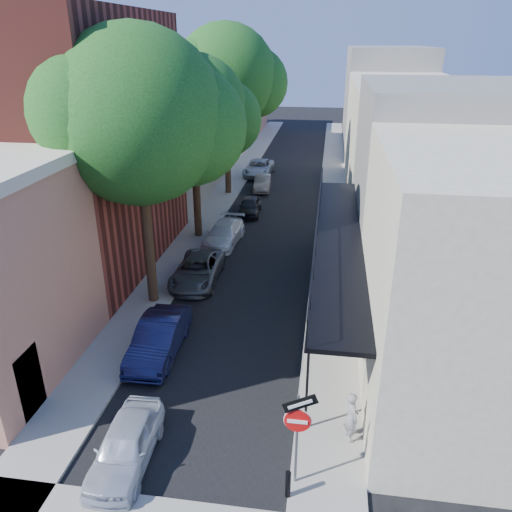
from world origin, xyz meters
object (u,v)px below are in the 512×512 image
(oak_near, at_px, (150,120))
(parked_car_b, at_px, (159,338))
(sign_post, at_px, (298,424))
(parked_car_c, at_px, (198,270))
(parked_car_d, at_px, (224,234))
(parked_car_f, at_px, (262,183))
(bollard, at_px, (288,484))
(parked_car_g, at_px, (259,168))
(oak_far, at_px, (233,78))
(parked_car_a, at_px, (126,445))
(oak_mid, at_px, (201,113))
(pedestrian, at_px, (351,416))
(parked_car_e, at_px, (250,206))

(oak_near, relative_size, parked_car_b, 2.76)
(sign_post, xyz_separation_m, parked_car_c, (-5.51, 11.24, -1.42))
(sign_post, relative_size, parked_car_d, 0.71)
(parked_car_b, distance_m, parked_car_f, 22.23)
(bollard, xyz_separation_m, parked_car_g, (-5.31, 32.26, 0.13))
(oak_near, bearing_deg, parked_car_f, 83.81)
(oak_near, xyz_separation_m, parked_car_b, (1.12, -4.08, -7.20))
(parked_car_d, bearing_deg, oak_far, 101.44)
(oak_far, relative_size, parked_car_a, 3.37)
(oak_mid, xyz_separation_m, pedestrian, (8.02, -15.48, -6.14))
(parked_car_d, height_order, parked_car_f, parked_car_d)
(parked_car_a, bearing_deg, pedestrian, 12.95)
(bollard, xyz_separation_m, oak_mid, (-6.42, 17.73, 6.54))
(parked_car_a, xyz_separation_m, parked_car_d, (-0.61, 16.09, 0.01))
(parked_car_b, relative_size, parked_car_g, 0.88)
(parked_car_g, xyz_separation_m, pedestrian, (6.91, -30.01, 0.26))
(sign_post, distance_m, oak_far, 27.80)
(parked_car_a, distance_m, parked_car_b, 5.15)
(parked_car_f, height_order, parked_car_g, parked_car_g)
(sign_post, height_order, oak_far, oak_far)
(sign_post, height_order, parked_car_e, sign_post)
(oak_near, relative_size, oak_far, 0.96)
(oak_mid, distance_m, parked_car_a, 18.42)
(sign_post, distance_m, parked_car_b, 7.63)
(pedestrian, bearing_deg, parked_car_e, -3.75)
(oak_far, bearing_deg, parked_car_d, -82.88)
(parked_car_f, xyz_separation_m, pedestrian, (6.00, -25.63, 0.34))
(parked_car_c, bearing_deg, parked_car_f, 85.78)
(sign_post, height_order, parked_car_d, sign_post)
(parked_car_d, distance_m, parked_car_g, 15.58)
(parked_car_a, bearing_deg, parked_car_c, 92.09)
(parked_car_b, relative_size, parked_car_e, 1.24)
(parked_car_g, bearing_deg, oak_near, -90.86)
(sign_post, height_order, parked_car_g, sign_post)
(sign_post, distance_m, oak_near, 12.77)
(sign_post, xyz_separation_m, oak_mid, (-6.58, 17.26, 5.02))
(parked_car_b, bearing_deg, parked_car_d, 88.25)
(oak_near, xyz_separation_m, parked_car_e, (1.91, 12.25, -7.31))
(bollard, distance_m, parked_car_b, 7.73)
(pedestrian, bearing_deg, parked_car_f, -7.62)
(bollard, bearing_deg, parked_car_a, 172.58)
(oak_far, height_order, parked_car_a, oak_far)
(sign_post, relative_size, parked_car_e, 0.90)
(sign_post, bearing_deg, parked_car_d, 107.96)
(oak_mid, distance_m, parked_car_f, 12.22)
(parked_car_g, bearing_deg, parked_car_a, -86.67)
(bollard, distance_m, oak_near, 13.78)
(bollard, relative_size, parked_car_f, 0.23)
(parked_car_a, bearing_deg, parked_car_b, 96.18)
(oak_near, xyz_separation_m, parked_car_c, (1.02, 1.95, -7.27))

